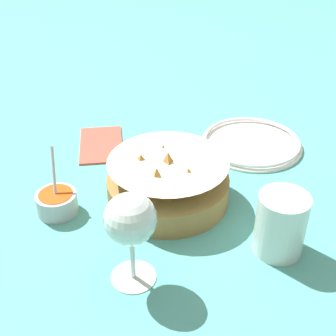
{
  "coord_description": "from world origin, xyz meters",
  "views": [
    {
      "loc": [
        -0.61,
        0.05,
        0.49
      ],
      "look_at": [
        0.03,
        -0.03,
        0.07
      ],
      "focal_mm": 50.0,
      "sensor_mm": 36.0,
      "label": 1
    }
  ],
  "objects_px": {
    "beer_mug": "(280,225)",
    "side_plate": "(251,142)",
    "wine_glass": "(130,222)",
    "sauce_cup": "(57,202)",
    "food_basket": "(167,182)"
  },
  "relations": [
    {
      "from": "beer_mug",
      "to": "sauce_cup",
      "type": "bearing_deg",
      "value": 69.41
    },
    {
      "from": "wine_glass",
      "to": "food_basket",
      "type": "bearing_deg",
      "value": -21.04
    },
    {
      "from": "food_basket",
      "to": "beer_mug",
      "type": "xyz_separation_m",
      "value": [
        -0.14,
        -0.15,
        0.01
      ]
    },
    {
      "from": "food_basket",
      "to": "sauce_cup",
      "type": "xyz_separation_m",
      "value": [
        -0.01,
        0.18,
        -0.02
      ]
    },
    {
      "from": "food_basket",
      "to": "wine_glass",
      "type": "bearing_deg",
      "value": 158.96
    },
    {
      "from": "food_basket",
      "to": "side_plate",
      "type": "bearing_deg",
      "value": -49.87
    },
    {
      "from": "sauce_cup",
      "to": "side_plate",
      "type": "height_order",
      "value": "sauce_cup"
    },
    {
      "from": "beer_mug",
      "to": "side_plate",
      "type": "relative_size",
      "value": 0.54
    },
    {
      "from": "side_plate",
      "to": "sauce_cup",
      "type": "bearing_deg",
      "value": 114.82
    },
    {
      "from": "beer_mug",
      "to": "wine_glass",
      "type": "bearing_deg",
      "value": 99.09
    },
    {
      "from": "wine_glass",
      "to": "side_plate",
      "type": "xyz_separation_m",
      "value": [
        0.33,
        -0.26,
        -0.09
      ]
    },
    {
      "from": "sauce_cup",
      "to": "beer_mug",
      "type": "bearing_deg",
      "value": -110.59
    },
    {
      "from": "food_basket",
      "to": "wine_glass",
      "type": "relative_size",
      "value": 1.46
    },
    {
      "from": "wine_glass",
      "to": "beer_mug",
      "type": "bearing_deg",
      "value": -80.91
    },
    {
      "from": "wine_glass",
      "to": "side_plate",
      "type": "height_order",
      "value": "wine_glass"
    }
  ]
}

